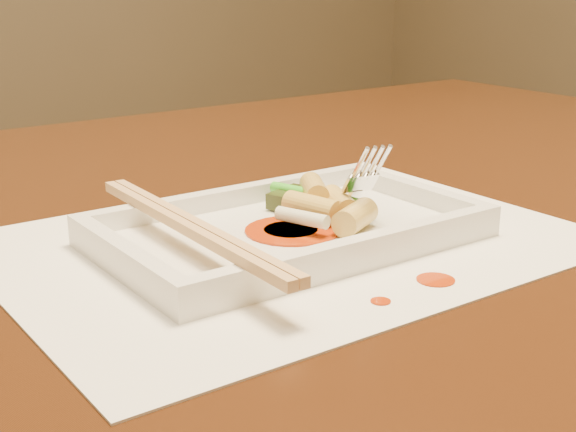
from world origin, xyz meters
TOP-DOWN VIEW (x-y plane):
  - table at (0.00, 0.00)m, footprint 1.40×0.90m
  - placemat at (-0.03, -0.08)m, footprint 0.40×0.30m
  - sauce_splatter_a at (-0.00, -0.20)m, footprint 0.02×0.02m
  - sauce_splatter_b at (-0.05, -0.20)m, footprint 0.01×0.01m
  - plate_base at (-0.03, -0.08)m, footprint 0.26×0.16m
  - plate_rim_far at (-0.03, -0.01)m, footprint 0.26×0.01m
  - plate_rim_near at (-0.03, -0.15)m, footprint 0.26×0.01m
  - plate_rim_left at (-0.16, -0.08)m, footprint 0.01×0.14m
  - plate_rim_right at (0.09, -0.08)m, footprint 0.01×0.14m
  - veg_piece at (0.00, -0.04)m, footprint 0.05×0.04m
  - scallion_white at (-0.03, -0.09)m, footprint 0.02×0.04m
  - scallion_green at (0.01, -0.06)m, footprint 0.03×0.08m
  - chopstick_a at (-0.12, -0.08)m, footprint 0.01×0.24m
  - chopstick_b at (-0.11, -0.08)m, footprint 0.01×0.24m
  - fork at (0.04, -0.06)m, footprint 0.09×0.10m
  - sauce_blob_0 at (-0.03, -0.08)m, footprint 0.04×0.04m
  - sauce_blob_1 at (-0.03, -0.09)m, footprint 0.07×0.07m
  - rice_cake_0 at (0.01, -0.08)m, footprint 0.03×0.05m
  - rice_cake_1 at (0.00, -0.11)m, footprint 0.04×0.03m
  - rice_cake_2 at (0.01, -0.05)m, footprint 0.04×0.04m
  - rice_cake_3 at (-0.01, -0.08)m, footprint 0.03×0.05m

SIDE VIEW (x-z plane):
  - table at x=0.00m, z-range 0.27..1.02m
  - placemat at x=-0.03m, z-range 0.75..0.75m
  - sauce_splatter_a at x=0.00m, z-range 0.75..0.75m
  - sauce_splatter_b at x=-0.05m, z-range 0.75..0.75m
  - plate_base at x=-0.03m, z-range 0.75..0.76m
  - sauce_blob_0 at x=-0.03m, z-range 0.76..0.76m
  - sauce_blob_1 at x=-0.03m, z-range 0.76..0.76m
  - plate_rim_far at x=-0.03m, z-range 0.76..0.77m
  - plate_rim_near at x=-0.03m, z-range 0.76..0.77m
  - plate_rim_left at x=-0.16m, z-range 0.76..0.77m
  - plate_rim_right at x=0.09m, z-range 0.76..0.77m
  - veg_piece at x=0.00m, z-range 0.76..0.77m
  - rice_cake_0 at x=0.01m, z-range 0.76..0.78m
  - rice_cake_1 at x=0.00m, z-range 0.76..0.78m
  - rice_cake_3 at x=-0.01m, z-range 0.76..0.78m
  - scallion_white at x=-0.03m, z-range 0.77..0.78m
  - scallion_green at x=0.01m, z-range 0.77..0.78m
  - rice_cake_2 at x=0.01m, z-range 0.77..0.78m
  - chopstick_a at x=-0.12m, z-range 0.77..0.78m
  - chopstick_b at x=-0.11m, z-range 0.77..0.78m
  - fork at x=0.04m, z-range 0.76..0.90m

